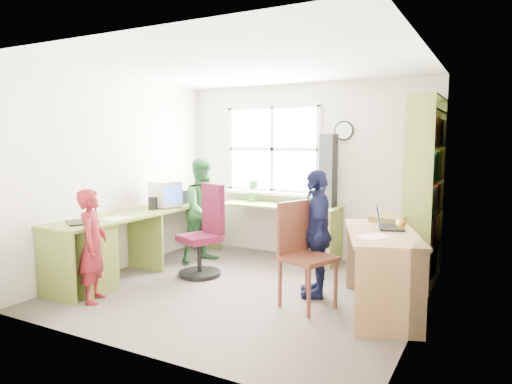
% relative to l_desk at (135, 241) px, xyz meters
% --- Properties ---
extents(room, '(3.64, 3.44, 2.44)m').
position_rel_l_desk_xyz_m(room, '(1.32, 0.38, 0.76)').
color(room, '#4E453D').
rests_on(room, ground).
extents(l_desk, '(2.38, 2.95, 0.75)m').
position_rel_l_desk_xyz_m(l_desk, '(0.00, 0.00, 0.00)').
color(l_desk, olive).
rests_on(l_desk, ground).
extents(right_desk, '(1.03, 1.46, 0.77)m').
position_rel_l_desk_xyz_m(right_desk, '(2.74, 0.37, 0.10)').
color(right_desk, '#A48052').
rests_on(right_desk, ground).
extents(bookshelf, '(0.30, 1.02, 2.10)m').
position_rel_l_desk_xyz_m(bookshelf, '(2.96, 1.47, 0.55)').
color(bookshelf, olive).
rests_on(bookshelf, ground).
extents(swivel_chair, '(0.67, 0.67, 1.10)m').
position_rel_l_desk_xyz_m(swivel_chair, '(0.60, 0.55, 0.02)').
color(swivel_chair, black).
rests_on(swivel_chair, ground).
extents(wooden_chair, '(0.58, 0.58, 1.03)m').
position_rel_l_desk_xyz_m(wooden_chair, '(2.03, 0.14, 0.10)').
color(wooden_chair, brown).
rests_on(wooden_chair, ground).
extents(crt_monitor, '(0.42, 0.40, 0.34)m').
position_rel_l_desk_xyz_m(crt_monitor, '(-0.16, 0.75, 0.47)').
color(crt_monitor, silver).
rests_on(crt_monitor, l_desk).
extents(laptop_left, '(0.42, 0.40, 0.23)m').
position_rel_l_desk_xyz_m(laptop_left, '(-0.17, -0.56, 0.35)').
color(laptop_left, black).
rests_on(laptop_left, l_desk).
extents(laptop_right, '(0.34, 0.38, 0.22)m').
position_rel_l_desk_xyz_m(laptop_right, '(2.75, 0.53, 0.36)').
color(laptop_right, black).
rests_on(laptop_right, right_desk).
extents(speaker_a, '(0.09, 0.09, 0.16)m').
position_rel_l_desk_xyz_m(speaker_a, '(-0.14, 0.49, 0.38)').
color(speaker_a, black).
rests_on(speaker_a, l_desk).
extents(speaker_b, '(0.11, 0.11, 0.19)m').
position_rel_l_desk_xyz_m(speaker_b, '(-0.15, 1.12, 0.39)').
color(speaker_b, black).
rests_on(speaker_b, l_desk).
extents(cd_tower, '(0.21, 0.19, 0.96)m').
position_rel_l_desk_xyz_m(cd_tower, '(1.71, 1.79, 0.77)').
color(cd_tower, black).
rests_on(cd_tower, l_desk).
extents(game_box, '(0.38, 0.38, 0.06)m').
position_rel_l_desk_xyz_m(game_box, '(2.69, 0.93, 0.34)').
color(game_box, red).
rests_on(game_box, right_desk).
extents(paper_a, '(0.22, 0.31, 0.00)m').
position_rel_l_desk_xyz_m(paper_a, '(-0.08, -0.22, 0.30)').
color(paper_a, silver).
rests_on(paper_a, l_desk).
extents(paper_b, '(0.31, 0.35, 0.00)m').
position_rel_l_desk_xyz_m(paper_b, '(2.73, 0.10, 0.31)').
color(paper_b, silver).
rests_on(paper_b, right_desk).
extents(potted_plant, '(0.20, 0.17, 0.31)m').
position_rel_l_desk_xyz_m(potted_plant, '(0.60, 1.75, 0.45)').
color(potted_plant, '#31752E').
rests_on(potted_plant, l_desk).
extents(person_red, '(0.45, 0.50, 1.14)m').
position_rel_l_desk_xyz_m(person_red, '(0.14, -0.75, 0.12)').
color(person_red, maroon).
rests_on(person_red, ground).
extents(person_green, '(0.73, 0.82, 1.38)m').
position_rel_l_desk_xyz_m(person_green, '(0.24, 1.08, 0.23)').
color(person_green, '#296732').
rests_on(person_green, ground).
extents(person_navy, '(0.60, 0.84, 1.33)m').
position_rel_l_desk_xyz_m(person_navy, '(2.05, 0.48, 0.21)').
color(person_navy, '#13173C').
rests_on(person_navy, ground).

